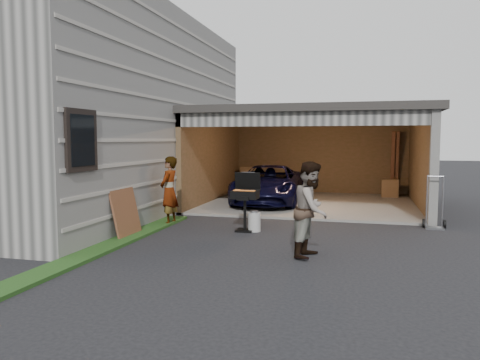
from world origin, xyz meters
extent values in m
plane|color=black|center=(0.00, 0.00, 0.00)|extent=(80.00, 80.00, 0.00)
cube|color=#474744|center=(-6.00, 4.00, 2.75)|extent=(7.00, 11.00, 5.50)
cube|color=#193814|center=(-2.25, -1.00, 0.03)|extent=(0.50, 8.00, 0.06)
cube|color=#605E59|center=(0.75, 6.50, 0.03)|extent=(6.50, 6.00, 0.06)
cube|color=#443B20|center=(0.75, 9.43, 1.35)|extent=(6.50, 0.15, 2.70)
cube|color=#443B20|center=(3.92, 6.50, 1.35)|extent=(0.15, 6.00, 2.70)
cube|color=#443B20|center=(-2.42, 6.50, 1.35)|extent=(0.15, 6.00, 2.70)
cube|color=#2D2B28|center=(0.75, 6.50, 2.80)|extent=(6.80, 6.30, 0.20)
cube|color=#474744|center=(0.75, 3.58, 2.52)|extent=(6.50, 0.16, 0.36)
cube|color=beige|center=(0.75, 4.80, 2.62)|extent=(6.00, 2.40, 0.06)
cube|color=#474744|center=(3.90, 3.55, 1.35)|extent=(0.20, 0.18, 2.70)
cube|color=brown|center=(-1.80, 8.70, 0.31)|extent=(0.60, 0.50, 0.50)
cube|color=brown|center=(-1.80, 8.70, 0.79)|extent=(0.50, 0.45, 0.45)
cube|color=brown|center=(3.20, 8.60, 0.36)|extent=(0.55, 0.50, 0.60)
cube|color=brown|center=(3.38, 9.20, 1.20)|extent=(0.24, 0.43, 2.20)
imported|color=black|center=(-0.50, 6.08, 0.58)|extent=(2.16, 4.26, 1.15)
imported|color=#C5E0F7|center=(-2.10, 2.13, 0.81)|extent=(0.41, 0.61, 1.62)
imported|color=#3E2018|center=(1.48, -0.05, 0.82)|extent=(0.77, 0.91, 1.64)
cube|color=black|center=(-0.17, 1.80, 0.02)|extent=(0.37, 0.37, 0.04)
cylinder|color=black|center=(-0.17, 1.80, 0.39)|extent=(0.06, 0.06, 0.73)
cube|color=black|center=(-0.17, 1.80, 0.81)|extent=(0.58, 0.40, 0.17)
cube|color=#59595B|center=(-0.17, 1.80, 0.89)|extent=(0.52, 0.35, 0.01)
cube|color=black|center=(-0.17, 2.06, 1.08)|extent=(0.58, 0.10, 0.40)
cylinder|color=#B9B8B5|center=(0.03, 1.85, 0.21)|extent=(0.29, 0.29, 0.42)
cube|color=brown|center=(-2.40, 0.58, 0.52)|extent=(0.26, 0.94, 1.04)
cube|color=slate|center=(3.90, 3.14, 0.02)|extent=(0.40, 0.26, 0.05)
cylinder|color=black|center=(3.68, 3.28, 0.10)|extent=(0.05, 0.20, 0.20)
cylinder|color=black|center=(4.13, 3.27, 0.10)|extent=(0.05, 0.20, 0.20)
cylinder|color=slate|center=(3.73, 3.28, 0.62)|extent=(0.03, 0.03, 1.18)
cylinder|color=slate|center=(4.07, 3.27, 0.62)|extent=(0.03, 0.03, 1.18)
cylinder|color=slate|center=(3.90, 3.28, 1.18)|extent=(0.34, 0.04, 0.03)
camera|label=1|loc=(2.33, -8.03, 2.02)|focal=35.00mm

